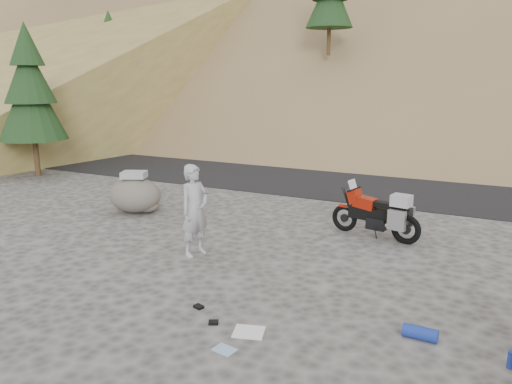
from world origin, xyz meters
The scene contains 13 objects.
ground centered at (0.00, 0.00, 0.00)m, with size 140.00×140.00×0.00m, color #423F3D.
road centered at (0.00, 9.00, 0.00)m, with size 120.00×7.00×0.05m, color black.
conifer_verge centered at (-11.00, 4.50, 2.89)m, with size 2.20×2.20×5.04m.
motorcycle centered at (0.98, 2.94, 0.50)m, with size 1.97×0.79×1.18m.
man centered at (-1.85, 0.39, 0.00)m, with size 0.63×0.41×1.73m, color #9C9DA2.
boulder centered at (-4.89, 2.29, 0.45)m, with size 1.52×1.37×1.04m.
small_rock centered at (-4.64, 2.39, 0.20)m, with size 0.84×0.80×0.40m.
gear_white_cloth centered at (0.42, -1.79, 0.01)m, with size 0.40×0.36×0.01m, color white.
gear_blue_mat centered at (2.45, -0.95, 0.09)m, with size 0.17×0.17×0.43m, color navy.
gear_bottle centered at (3.49, -1.16, 0.11)m, with size 0.08×0.08×0.21m, color navy.
gear_glove_a centered at (-0.56, -1.48, 0.02)m, with size 0.14×0.10×0.04m, color black.
gear_glove_b centered at (-0.12, -1.80, 0.02)m, with size 0.13×0.10×0.04m, color black.
gear_blue_cloth centered at (0.35, -2.31, 0.01)m, with size 0.28×0.20×0.01m, color #8AAED5.
Camera 1 is at (3.20, -7.07, 3.27)m, focal length 35.00 mm.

